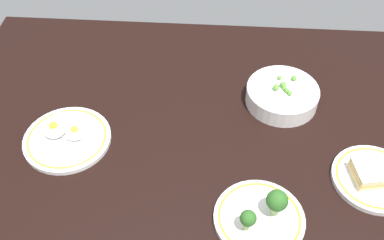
{
  "coord_description": "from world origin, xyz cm",
  "views": [
    {
      "loc": [
        -5.17,
        74.65,
        84.37
      ],
      "look_at": [
        0.0,
        0.0,
        6.0
      ],
      "focal_mm": 42.85,
      "sensor_mm": 36.0,
      "label": 1
    }
  ],
  "objects_px": {
    "bowl_peas": "(282,95)",
    "plate_eggs": "(66,137)",
    "plate_broccoli": "(261,216)",
    "plate_sandwich": "(375,177)"
  },
  "relations": [
    {
      "from": "plate_eggs",
      "to": "plate_broccoli",
      "type": "bearing_deg",
      "value": 157.38
    },
    {
      "from": "bowl_peas",
      "to": "plate_broccoli",
      "type": "height_order",
      "value": "plate_broccoli"
    },
    {
      "from": "bowl_peas",
      "to": "plate_broccoli",
      "type": "distance_m",
      "value": 0.35
    },
    {
      "from": "bowl_peas",
      "to": "plate_sandwich",
      "type": "relative_size",
      "value": 1.0
    },
    {
      "from": "bowl_peas",
      "to": "plate_sandwich",
      "type": "xyz_separation_m",
      "value": [
        -0.18,
        0.23,
        -0.01
      ]
    },
    {
      "from": "plate_sandwich",
      "to": "plate_broccoli",
      "type": "bearing_deg",
      "value": 25.29
    },
    {
      "from": "bowl_peas",
      "to": "plate_broccoli",
      "type": "xyz_separation_m",
      "value": [
        0.06,
        0.35,
        -0.01
      ]
    },
    {
      "from": "bowl_peas",
      "to": "plate_eggs",
      "type": "xyz_separation_m",
      "value": [
        0.5,
        0.16,
        -0.01
      ]
    },
    {
      "from": "plate_sandwich",
      "to": "bowl_peas",
      "type": "bearing_deg",
      "value": -51.57
    },
    {
      "from": "bowl_peas",
      "to": "plate_sandwich",
      "type": "bearing_deg",
      "value": 128.43
    }
  ]
}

